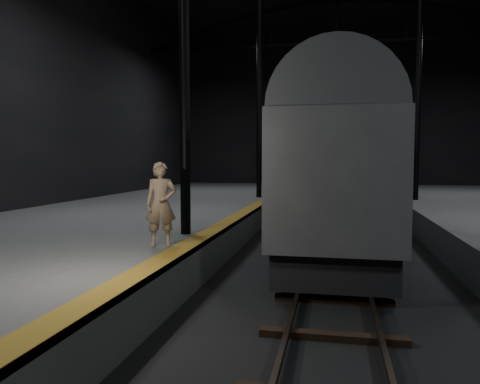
# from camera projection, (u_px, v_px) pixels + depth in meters

# --- Properties ---
(ground) EXTENTS (44.00, 44.00, 0.00)m
(ground) POSITION_uv_depth(u_px,v_px,m) (334.00, 248.00, 15.41)
(ground) COLOR black
(ground) RESTS_ON ground
(platform_left) EXTENTS (9.00, 43.80, 1.00)m
(platform_left) POSITION_uv_depth(u_px,v_px,m) (122.00, 227.00, 16.86)
(platform_left) COLOR #4F4F4C
(platform_left) RESTS_ON ground
(tactile_strip) EXTENTS (0.50, 43.80, 0.01)m
(tactile_strip) POSITION_uv_depth(u_px,v_px,m) (238.00, 216.00, 15.98)
(tactile_strip) COLOR #7F6117
(tactile_strip) RESTS_ON platform_left
(track) EXTENTS (2.40, 43.00, 0.24)m
(track) POSITION_uv_depth(u_px,v_px,m) (334.00, 246.00, 15.41)
(track) COLOR #3F3328
(track) RESTS_ON ground
(train) EXTENTS (2.93, 19.59, 5.24)m
(train) POSITION_uv_depth(u_px,v_px,m) (335.00, 160.00, 18.48)
(train) COLOR #929499
(train) RESTS_ON ground
(woman) EXTENTS (0.80, 0.66, 1.88)m
(woman) POSITION_uv_depth(u_px,v_px,m) (161.00, 204.00, 10.41)
(woman) COLOR #9F8161
(woman) RESTS_ON platform_left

